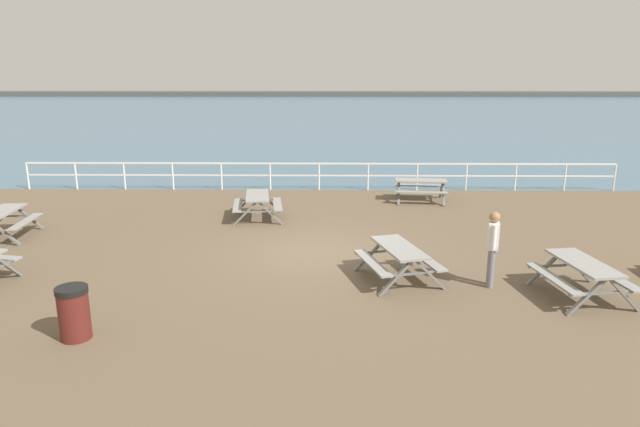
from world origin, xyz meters
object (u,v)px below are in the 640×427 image
(picnic_table_mid_centre, at_px, (258,201))
(visitor, at_px, (493,244))
(picnic_table_far_right, at_px, (421,185))
(litter_bin, at_px, (74,313))
(picnic_table_corner, at_px, (2,217))
(picnic_table_near_right, at_px, (399,255))
(picnic_table_seaward, at_px, (583,271))

(picnic_table_mid_centre, xyz_separation_m, visitor, (5.72, -5.62, 0.36))
(picnic_table_far_right, bearing_deg, litter_bin, -119.85)
(picnic_table_corner, xyz_separation_m, litter_bin, (4.70, -5.99, -0.10))
(picnic_table_near_right, bearing_deg, visitor, -116.38)
(visitor, bearing_deg, picnic_table_corner, 177.21)
(picnic_table_far_right, bearing_deg, visitor, -82.84)
(picnic_table_mid_centre, relative_size, picnic_table_seaward, 0.99)
(picnic_table_far_right, distance_m, litter_bin, 13.19)
(litter_bin, bearing_deg, picnic_table_mid_centre, 75.14)
(picnic_table_seaward, distance_m, litter_bin, 9.76)
(visitor, relative_size, litter_bin, 1.75)
(litter_bin, bearing_deg, picnic_table_corner, 128.15)
(picnic_table_mid_centre, distance_m, picnic_table_far_right, 6.10)
(picnic_table_mid_centre, xyz_separation_m, picnic_table_seaward, (7.41, -6.22, 0.00))
(picnic_table_far_right, relative_size, litter_bin, 2.05)
(picnic_table_near_right, xyz_separation_m, litter_bin, (-5.95, -2.90, -0.10))
(picnic_table_near_right, xyz_separation_m, picnic_table_seaward, (3.62, -0.97, 0.00))
(picnic_table_near_right, relative_size, picnic_table_corner, 1.10)
(picnic_table_near_right, bearing_deg, picnic_table_seaward, -120.70)
(picnic_table_near_right, height_order, picnic_table_corner, same)
(picnic_table_seaward, bearing_deg, litter_bin, 93.23)
(picnic_table_near_right, bearing_deg, litter_bin, 100.22)
(visitor, xyz_separation_m, litter_bin, (-7.88, -2.54, -0.47))
(picnic_table_corner, relative_size, visitor, 1.17)
(picnic_table_corner, bearing_deg, picnic_table_near_right, -111.89)
(picnic_table_seaward, relative_size, visitor, 1.20)
(litter_bin, bearing_deg, picnic_table_seaward, 11.43)
(picnic_table_far_right, xyz_separation_m, visitor, (0.18, -8.17, 0.36))
(picnic_table_seaward, height_order, visitor, visitor)
(visitor, distance_m, litter_bin, 8.30)
(picnic_table_mid_centre, bearing_deg, picnic_table_corner, 100.64)
(picnic_table_mid_centre, height_order, litter_bin, litter_bin)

